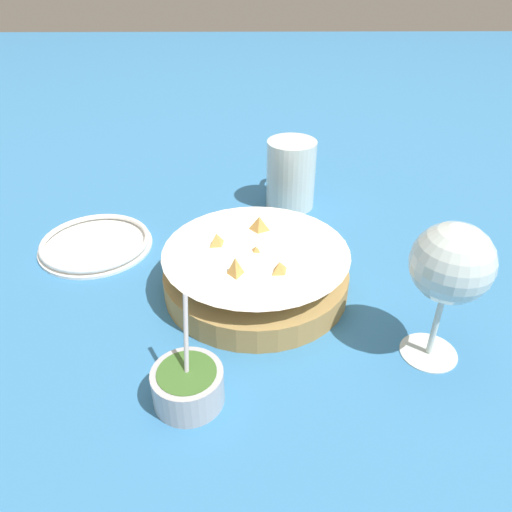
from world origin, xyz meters
The scene contains 6 objects.
ground_plane centered at (0.00, 0.00, 0.00)m, with size 4.00×4.00×0.00m, color teal.
food_basket centered at (0.03, 0.02, 0.03)m, with size 0.25×0.25×0.09m.
sauce_cup centered at (-0.16, 0.10, 0.02)m, with size 0.08×0.08×0.11m.
wine_glass centered at (-0.09, -0.18, 0.12)m, with size 0.09×0.09×0.17m.
beer_mug centered at (0.29, -0.04, 0.06)m, with size 0.13×0.08×0.12m.
side_plate centered at (0.15, 0.27, 0.01)m, with size 0.17×0.17×0.01m.
Camera 1 is at (-0.51, 0.03, 0.42)m, focal length 35.00 mm.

